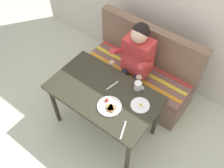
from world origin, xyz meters
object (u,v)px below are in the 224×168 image
Objects in this scene: couch at (139,74)px; coffee_mug at (138,86)px; plate_breakfast at (110,106)px; knife at (123,130)px; plate_eggs at (140,105)px; person at (134,60)px; table at (104,97)px; fork at (112,85)px.

couch is 12.20× the size of coffee_mug.
knife is (0.26, -0.13, -0.01)m from plate_breakfast.
person is at bearing 129.12° from plate_eggs.
plate_eggs is at bearing 12.45° from table.
plate_breakfast reaches higher than fork.
plate_eggs is (0.41, -0.67, 0.41)m from couch.
table is 0.60m from person.
fork is 0.85× the size of knife.
coffee_mug is (0.27, 0.26, 0.13)m from table.
table is at bearing -89.92° from person.
plate_eggs reaches higher than fork.
person is at bearing 97.45° from knife.
couch reaches higher than plate_eggs.
plate_breakfast is (0.17, -0.11, 0.10)m from table.
fork is (0.02, 0.13, 0.08)m from table.
plate_eggs is (0.24, 0.20, -0.00)m from plate_breakfast.
coffee_mug is 0.53m from knife.
person reaches higher than fork.
fork is (-0.38, 0.04, -0.01)m from plate_eggs.
couch is 0.75m from fork.
knife is (0.16, -0.50, -0.05)m from coffee_mug.
coffee_mug is at bearing 129.64° from plate_eggs.
person is at bearing -90.28° from couch.
fork is (0.02, -0.64, 0.40)m from couch.
couch reaches higher than table.
plate_breakfast is 0.31m from plate_eggs.
plate_eggs is at bearing -50.88° from person.
couch is at bearing 121.02° from plate_eggs.
couch reaches higher than coffee_mug.
person reaches higher than table.
table is at bearing -90.00° from couch.
table is 0.43m from plate_eggs.
fork is at bearing -151.86° from coffee_mug.
plate_eggs is 0.33m from knife.
knife is at bearing -71.81° from coffee_mug.
coffee_mug is at bearing -62.28° from couch.
plate_breakfast is 1.27× the size of plate_eggs.
couch is at bearing 89.72° from person.
plate_breakfast is 1.47× the size of fork.
knife is (0.43, -0.24, 0.08)m from table.
coffee_mug is 0.69× the size of fork.
plate_breakfast is at bearing -76.51° from person.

